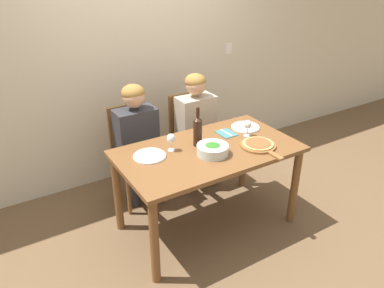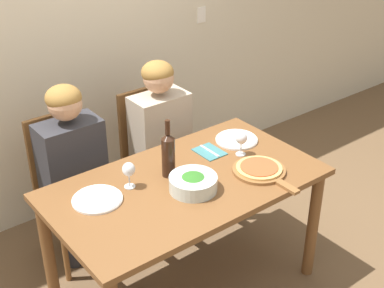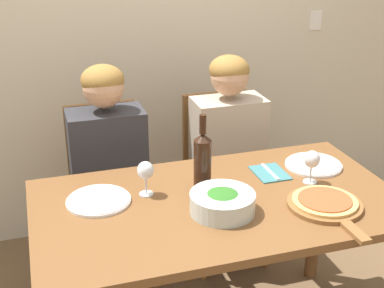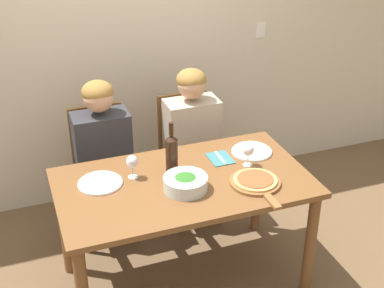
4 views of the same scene
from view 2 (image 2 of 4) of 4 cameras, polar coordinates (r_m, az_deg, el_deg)
ground_plane at (r=3.42m, az=-0.62°, el=-15.02°), size 40.00×40.00×0.00m
back_wall at (r=3.71m, az=-12.97°, el=12.14°), size 10.00×0.06×2.70m
dining_table at (r=2.99m, az=-0.68°, el=-5.72°), size 1.51×0.84×0.78m
chair_left at (r=3.51m, az=-13.04°, el=-4.19°), size 0.42×0.42×0.95m
chair_right at (r=3.77m, az=-4.18°, el=-0.98°), size 0.42×0.42×0.95m
person_woman at (r=3.30m, az=-12.57°, el=-1.79°), size 0.47×0.51×1.21m
person_man at (r=3.58m, az=-3.27°, el=1.42°), size 0.47×0.51×1.21m
wine_bottle at (r=2.92m, az=-2.54°, el=-1.05°), size 0.07×0.07×0.34m
broccoli_bowl at (r=2.84m, az=0.12°, el=-4.19°), size 0.26×0.26×0.09m
dinner_plate_left at (r=2.81m, az=-10.07°, el=-5.80°), size 0.26×0.26×0.02m
dinner_plate_right at (r=3.34m, az=4.78°, el=0.50°), size 0.26×0.26×0.02m
pizza_on_board at (r=3.03m, az=7.28°, el=-2.75°), size 0.30×0.44×0.04m
wine_glass_left at (r=2.85m, az=-6.76°, el=-2.82°), size 0.07×0.07×0.15m
wine_glass_right at (r=3.14m, az=5.28°, el=0.53°), size 0.07×0.07×0.15m
fork_on_napkin at (r=3.21m, az=1.88°, el=-0.82°), size 0.14×0.18×0.01m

